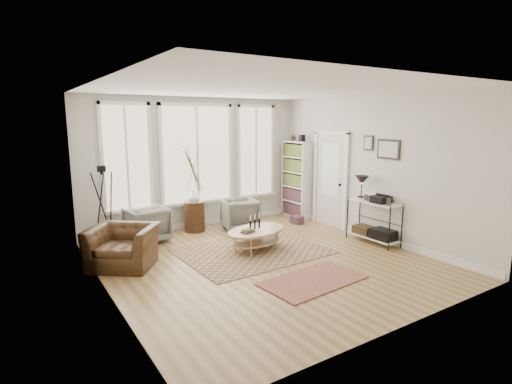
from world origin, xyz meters
TOP-DOWN VIEW (x-y plane):
  - room at (0.02, 0.03)m, footprint 5.50×5.54m
  - bay_window at (0.00, 2.71)m, footprint 4.14×0.12m
  - door at (2.57, 1.15)m, footprint 0.09×1.06m
  - bookcase at (2.44, 2.23)m, footprint 0.31×0.85m
  - low_shelf at (2.38, -0.30)m, footprint 0.38×1.08m
  - wall_art at (2.58, -0.27)m, footprint 0.04×0.88m
  - rug_main at (0.08, 0.52)m, footprint 2.64×2.02m
  - rug_runner at (0.11, -1.14)m, footprint 1.66×1.02m
  - coffee_table at (0.17, 0.56)m, footprint 1.42×1.08m
  - armchair_left at (-1.37, 2.19)m, footprint 0.83×0.85m
  - armchair_right at (0.66, 1.98)m, footprint 0.88×0.90m
  - side_table at (-0.25, 2.39)m, footprint 0.45×0.45m
  - vase at (-0.34, 2.20)m, footprint 0.28×0.28m
  - accent_chair at (-2.13, 1.06)m, footprint 1.37×1.35m
  - tripod_camera at (-2.14, 2.28)m, footprint 0.55×0.55m
  - book_stack_near at (2.05, 1.70)m, footprint 0.22×0.27m
  - book_stack_far at (2.05, 1.67)m, footprint 0.22×0.27m

SIDE VIEW (x-z plane):
  - rug_main at x=0.08m, z-range 0.00..0.01m
  - rug_runner at x=0.11m, z-range 0.01..0.02m
  - book_stack_far at x=2.05m, z-range 0.00..0.17m
  - book_stack_near at x=2.05m, z-range 0.00..0.17m
  - coffee_table at x=0.17m, z-range 0.02..0.60m
  - accent_chair at x=-2.13m, z-range 0.00..0.67m
  - armchair_right at x=0.66m, z-range 0.00..0.69m
  - armchair_left at x=-1.37m, z-range 0.00..0.70m
  - low_shelf at x=2.38m, z-range -0.14..1.16m
  - tripod_camera at x=-2.14m, z-range -0.06..1.51m
  - vase at x=-0.34m, z-range 0.67..0.94m
  - side_table at x=-0.25m, z-range -0.04..1.84m
  - bookcase at x=2.44m, z-range -0.07..1.99m
  - door at x=2.57m, z-range 0.01..2.23m
  - room at x=0.02m, z-range -0.02..2.88m
  - bay_window at x=0.00m, z-range 0.49..2.73m
  - wall_art at x=2.58m, z-range 1.66..2.10m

